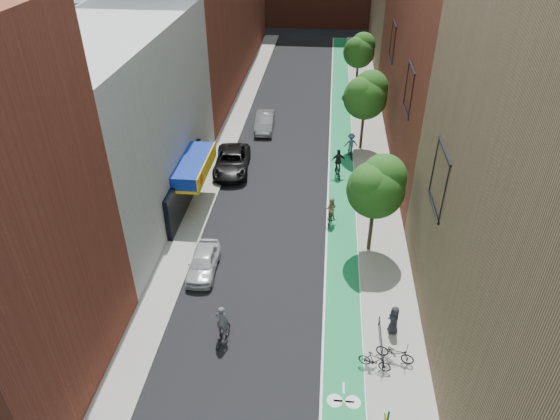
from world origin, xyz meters
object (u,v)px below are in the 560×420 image
(parked_car_black, at_px, (232,161))
(cyclist_lane_far, at_px, (351,146))
(cyclist_lane_near, at_px, (331,213))
(cyclist_lead, at_px, (223,329))
(pedestrian, at_px, (394,320))
(parked_car_silver, at_px, (265,122))
(parked_car_white, at_px, (203,262))
(cyclist_lane_mid, at_px, (338,166))

(parked_car_black, xyz_separation_m, cyclist_lane_far, (9.30, 3.21, 0.20))
(cyclist_lane_near, bearing_deg, cyclist_lane_far, -89.04)
(cyclist_lead, bearing_deg, pedestrian, -158.64)
(parked_car_black, bearing_deg, pedestrian, -60.11)
(parked_car_black, xyz_separation_m, cyclist_lead, (2.64, -17.29, -0.03))
(parked_car_silver, xyz_separation_m, cyclist_lane_near, (6.20, -14.52, 0.07))
(parked_car_black, bearing_deg, parked_car_white, -92.31)
(parked_car_white, xyz_separation_m, cyclist_lead, (2.13, -5.08, 0.10))
(parked_car_white, height_order, cyclist_lead, cyclist_lead)
(parked_car_black, bearing_deg, cyclist_lead, -86.01)
(parked_car_silver, relative_size, cyclist_lead, 2.09)
(cyclist_lead, bearing_deg, cyclist_lane_near, -102.92)
(parked_car_white, xyz_separation_m, cyclist_lane_mid, (7.77, 12.13, 0.19))
(cyclist_lead, bearing_deg, parked_car_black, -68.51)
(parked_car_black, distance_m, parked_car_silver, 8.10)
(parked_car_silver, relative_size, cyclist_lane_near, 2.35)
(parked_car_silver, bearing_deg, pedestrian, -70.80)
(parked_car_white, relative_size, parked_car_silver, 0.85)
(parked_car_white, bearing_deg, parked_car_black, 90.44)
(parked_car_black, relative_size, parked_car_silver, 1.25)
(cyclist_lane_near, bearing_deg, cyclist_lane_mid, -84.51)
(parked_car_white, height_order, cyclist_lane_far, cyclist_lane_far)
(cyclist_lane_near, bearing_deg, cyclist_lead, 73.96)
(parked_car_black, distance_m, pedestrian, 19.46)
(cyclist_lane_near, height_order, pedestrian, cyclist_lane_near)
(pedestrian, bearing_deg, parked_car_silver, -173.96)
(cyclist_lane_mid, bearing_deg, cyclist_lane_near, 76.13)
(parked_car_silver, xyz_separation_m, cyclist_lead, (1.04, -25.22, 0.01))
(parked_car_black, bearing_deg, cyclist_lane_mid, -5.24)
(parked_car_white, height_order, parked_car_silver, parked_car_silver)
(parked_car_white, distance_m, cyclist_lane_far, 17.75)
(cyclist_lane_far, distance_m, pedestrian, 19.31)
(parked_car_white, bearing_deg, cyclist_lane_near, 35.71)
(parked_car_black, distance_m, cyclist_lane_near, 10.20)
(parked_car_white, bearing_deg, pedestrian, -21.84)
(parked_car_white, distance_m, pedestrian, 11.21)
(cyclist_lane_mid, relative_size, pedestrian, 1.39)
(cyclist_lead, bearing_deg, parked_car_white, -54.42)
(parked_car_black, distance_m, cyclist_lead, 17.49)
(parked_car_silver, xyz_separation_m, pedestrian, (9.45, -23.96, 0.20))
(parked_car_white, distance_m, cyclist_lane_near, 9.21)
(parked_car_silver, distance_m, cyclist_lane_near, 15.79)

